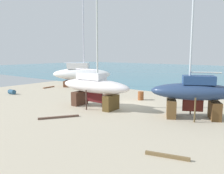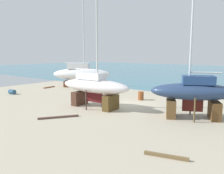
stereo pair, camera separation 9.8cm
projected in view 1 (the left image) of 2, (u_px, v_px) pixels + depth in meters
The scene contains 11 objects.
ground_plane at pixel (116, 108), 21.41m from camera, with size 43.73×43.73×0.00m, color #B2A68E.
sailboat_mid_port at pixel (194, 93), 17.91m from camera, with size 6.79×4.86×11.74m.
sailboat_large_starboard at pixel (94, 86), 21.51m from camera, with size 7.70×2.50×11.30m.
sailboat_far_slipway at pixel (81, 74), 35.15m from camera, with size 8.87×7.06×13.86m.
barrel_tipped_left at pixel (141, 96), 25.20m from camera, with size 0.63×0.63×0.91m, color brown.
barrel_tipped_right at pixel (12, 92), 28.77m from camera, with size 0.58×0.58×0.92m, color #2A516F.
timber_short_skew at pixel (109, 98), 26.10m from camera, with size 2.20×0.18×0.17m, color brown.
timber_plank_far at pixel (167, 156), 11.24m from camera, with size 2.16×0.13×0.18m, color brown.
timber_long_fore at pixel (59, 117), 18.16m from camera, with size 3.15×0.20×0.14m, color brown.
timber_plank_near at pixel (49, 87), 34.19m from camera, with size 2.13×0.20×0.16m, color #8E5E42.
timber_short_cross at pixel (110, 94), 28.50m from camera, with size 2.60×0.15×0.15m, color brown.
Camera 1 is at (12.69, -18.72, 5.02)m, focal length 37.08 mm.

